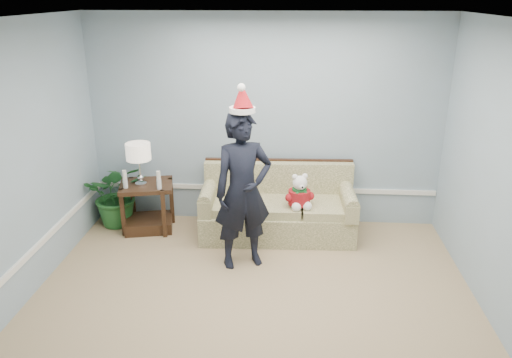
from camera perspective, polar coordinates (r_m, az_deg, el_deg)
The scene contains 10 objects.
room_shell at distance 4.01m, azimuth -1.11°, elevation -2.21°, with size 4.54×5.04×2.74m.
wainscot_trim at distance 5.66m, azimuth -11.92°, elevation -5.61°, with size 4.49×4.99×0.06m.
sofa at distance 6.34m, azimuth 2.47°, elevation -3.54°, with size 1.93×0.89×0.89m.
side_table at distance 6.61m, azimuth -12.21°, elevation -3.64°, with size 0.75×0.67×0.63m.
table_lamp at distance 6.31m, azimuth -13.30°, elevation 2.86°, with size 0.31×0.31×0.54m.
candle_pair at distance 6.29m, azimuth -12.91°, elevation -0.14°, with size 0.48×0.06×0.23m.
houseplant at distance 6.77m, azimuth -15.53°, elevation -1.65°, with size 0.77×0.67×0.86m, color #215D27.
man at distance 5.40m, azimuth -1.49°, elevation -1.42°, with size 0.64×0.42×1.76m, color black.
santa_hat at distance 5.13m, azimuth -1.58°, elevation 9.13°, with size 0.33×0.36×0.32m.
teddy_bear at distance 6.00m, azimuth 4.97°, elevation -1.86°, with size 0.33×0.33×0.43m.
Camera 1 is at (0.36, -3.68, 2.91)m, focal length 35.00 mm.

